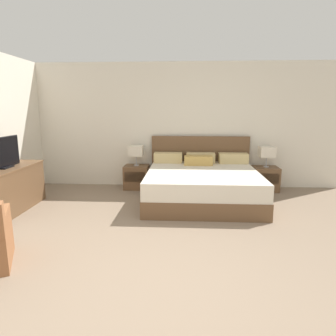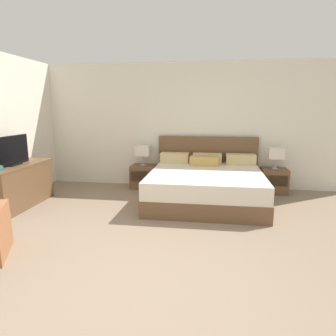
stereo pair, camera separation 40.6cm
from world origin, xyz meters
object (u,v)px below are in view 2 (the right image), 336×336
object	(u,v)px
table_lamp_left	(143,151)
table_lamp_right	(276,153)
dresser	(18,185)
tv	(12,151)
nightstand_right	(274,181)
nightstand_left	(143,176)
bed	(206,184)

from	to	relation	value
table_lamp_left	table_lamp_right	xyz separation A→B (m)	(2.68, 0.00, 0.00)
dresser	tv	distance (m)	0.60
tv	nightstand_right	bearing A→B (deg)	19.43
nightstand_right	table_lamp_right	world-z (taller)	table_lamp_right
tv	table_lamp_right	bearing A→B (deg)	19.45
nightstand_right	dresser	bearing A→B (deg)	-161.34
nightstand_left	tv	distance (m)	2.55
nightstand_left	table_lamp_left	world-z (taller)	table_lamp_left
dresser	tv	world-z (taller)	tv
nightstand_left	table_lamp_right	xyz separation A→B (m)	(2.68, 0.00, 0.55)
table_lamp_left	tv	bearing A→B (deg)	-139.22
table_lamp_left	tv	world-z (taller)	tv
table_lamp_left	bed	bearing A→B (deg)	-29.12
nightstand_left	dresser	world-z (taller)	dresser
bed	table_lamp_left	xyz separation A→B (m)	(-1.34, 0.75, 0.49)
table_lamp_right	bed	bearing A→B (deg)	-150.89
bed	nightstand_left	distance (m)	1.53
dresser	tv	xyz separation A→B (m)	(0.00, -0.07, 0.59)
table_lamp_left	table_lamp_right	world-z (taller)	same
bed	dresser	xyz separation A→B (m)	(-3.19, -0.79, 0.07)
bed	tv	distance (m)	3.37
nightstand_left	table_lamp_left	size ratio (longest dim) A/B	1.21
dresser	nightstand_right	bearing A→B (deg)	18.66
table_lamp_right	table_lamp_left	bearing A→B (deg)	180.00
tv	dresser	bearing A→B (deg)	92.15
bed	nightstand_left	xyz separation A→B (m)	(-1.34, 0.74, -0.07)
nightstand_right	table_lamp_left	xyz separation A→B (m)	(-2.68, 0.00, 0.55)
table_lamp_right	nightstand_right	bearing A→B (deg)	-90.00
nightstand_right	tv	xyz separation A→B (m)	(-4.53, -1.60, 0.73)
table_lamp_right	dresser	bearing A→B (deg)	-161.32
nightstand_right	table_lamp_left	size ratio (longest dim) A/B	1.21
nightstand_right	table_lamp_left	world-z (taller)	table_lamp_left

